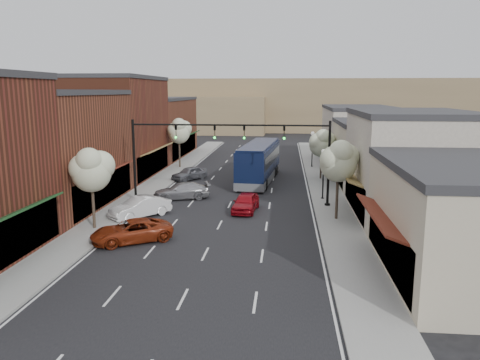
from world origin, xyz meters
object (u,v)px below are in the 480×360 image
(tree_left_far, at_px, (179,131))
(parked_car_c, at_px, (182,191))
(signal_mast_left, at_px, (162,149))
(tree_right_near, at_px, (339,160))
(signal_mast_right, at_px, (299,150))
(parked_car_b, at_px, (140,207))
(lamp_post_near, at_px, (324,166))
(tree_right_far, at_px, (322,142))
(tree_left_near, at_px, (91,169))
(parked_car_a, at_px, (132,231))
(parked_car_d, at_px, (190,173))
(red_hatchback, at_px, (246,202))
(lamp_post_far, at_px, (312,143))
(coach_bus, at_px, (259,162))

(tree_left_far, bearing_deg, parked_car_c, -76.77)
(signal_mast_left, relative_size, tree_left_far, 1.34)
(tree_right_near, bearing_deg, signal_mast_right, 123.91)
(tree_left_far, bearing_deg, tree_right_near, -52.96)
(parked_car_b, bearing_deg, lamp_post_near, 67.43)
(tree_right_far, height_order, tree_left_near, tree_left_near)
(tree_right_near, height_order, tree_right_far, tree_right_near)
(parked_car_a, height_order, parked_car_d, parked_car_d)
(tree_left_far, height_order, parked_car_b, tree_left_far)
(tree_right_near, xyz_separation_m, parked_car_b, (-14.55, -0.43, -3.68))
(tree_left_near, distance_m, red_hatchback, 11.97)
(parked_car_a, xyz_separation_m, parked_car_b, (-1.24, 5.74, 0.07))
(signal_mast_left, distance_m, parked_car_d, 11.25)
(red_hatchback, xyz_separation_m, parked_car_a, (-6.46, -8.17, -0.03))
(tree_left_near, bearing_deg, parked_car_c, 68.71)
(tree_right_far, distance_m, parked_car_d, 14.35)
(lamp_post_far, relative_size, red_hatchback, 1.04)
(tree_left_far, bearing_deg, red_hatchback, -64.00)
(parked_car_a, bearing_deg, parked_car_b, 161.13)
(red_hatchback, height_order, parked_car_d, red_hatchback)
(red_hatchback, xyz_separation_m, parked_car_b, (-7.70, -2.43, 0.04))
(tree_right_near, xyz_separation_m, parked_car_a, (-13.30, -6.17, -3.75))
(tree_left_near, bearing_deg, lamp_post_far, 60.22)
(tree_right_far, xyz_separation_m, red_hatchback, (-6.85, -14.00, -3.27))
(coach_bus, height_order, parked_car_b, coach_bus)
(lamp_post_far, relative_size, parked_car_c, 0.91)
(tree_right_far, distance_m, lamp_post_near, 9.51)
(tree_right_near, height_order, parked_car_a, tree_right_near)
(tree_right_near, bearing_deg, lamp_post_far, 91.30)
(lamp_post_far, bearing_deg, parked_car_a, -112.88)
(tree_left_near, distance_m, parked_car_d, 19.12)
(parked_car_c, bearing_deg, parked_car_b, -33.35)
(signal_mast_left, bearing_deg, tree_right_far, 40.54)
(tree_right_far, bearing_deg, lamp_post_far, 93.88)
(tree_left_far, bearing_deg, parked_car_d, -69.98)
(tree_left_near, xyz_separation_m, parked_car_b, (2.05, 3.57, -3.45))
(tree_right_far, relative_size, red_hatchback, 1.28)
(coach_bus, xyz_separation_m, parked_car_b, (-8.03, -15.12, -1.28))
(signal_mast_left, relative_size, lamp_post_far, 1.85)
(coach_bus, relative_size, parked_car_d, 3.16)
(lamp_post_far, bearing_deg, tree_left_far, -172.70)
(signal_mast_right, height_order, coach_bus, signal_mast_right)
(red_hatchback, bearing_deg, tree_right_far, 69.90)
(signal_mast_right, xyz_separation_m, parked_car_b, (-11.82, -4.48, -3.85))
(tree_right_near, distance_m, parked_car_a, 15.14)
(signal_mast_right, relative_size, parked_car_b, 1.76)
(red_hatchback, height_order, parked_car_c, red_hatchback)
(tree_right_near, xyz_separation_m, tree_right_far, (0.00, 16.00, -0.46))
(parked_car_b, bearing_deg, parked_car_d, 128.46)
(tree_right_far, xyz_separation_m, parked_car_b, (-14.55, -16.43, -3.22))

